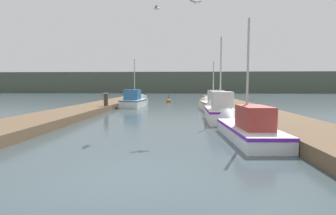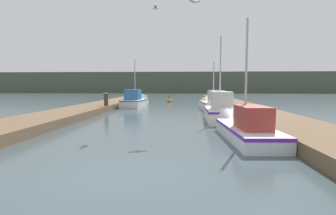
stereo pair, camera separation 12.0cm
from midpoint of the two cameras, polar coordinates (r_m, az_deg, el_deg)
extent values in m
plane|color=#38474C|center=(5.70, -9.17, -14.83)|extent=(200.00, 200.00, 0.00)
cube|color=brown|center=(22.39, -14.85, 0.27)|extent=(2.80, 40.00, 0.41)
cube|color=brown|center=(21.80, 15.07, 0.15)|extent=(2.80, 40.00, 0.41)
cube|color=#4C5647|center=(75.87, 2.16, 5.41)|extent=(120.00, 16.00, 5.48)
cube|color=silver|center=(9.64, 16.86, -5.35)|extent=(1.63, 4.30, 0.49)
cube|color=#661EAE|center=(9.61, 16.89, -4.26)|extent=(1.66, 4.33, 0.10)
cone|color=silver|center=(12.16, 13.24, -3.20)|extent=(1.38, 1.12, 1.33)
cube|color=#99332D|center=(9.06, 17.93, -2.05)|extent=(0.97, 1.60, 0.75)
cylinder|color=#B2B2B7|center=(9.81, 16.62, 7.35)|extent=(0.08, 0.08, 3.78)
cube|color=silver|center=(14.34, 11.15, -1.58)|extent=(1.58, 3.87, 0.68)
cube|color=#59169C|center=(14.31, 11.17, -0.47)|extent=(1.61, 3.90, 0.10)
cone|color=silver|center=(16.72, 10.21, -0.67)|extent=(1.43, 1.02, 1.41)
cube|color=silver|center=(13.80, 11.44, 1.50)|extent=(1.04, 1.40, 0.92)
cylinder|color=#B2B2B7|center=(14.56, 11.17, 7.43)|extent=(0.08, 0.08, 3.84)
cube|color=silver|center=(19.59, 9.81, 0.11)|extent=(1.78, 4.61, 0.67)
cube|color=#D16021|center=(19.57, 9.82, 0.92)|extent=(1.81, 4.64, 0.10)
cone|color=silver|center=(22.22, 8.38, 0.68)|extent=(1.38, 0.98, 1.31)
cube|color=silver|center=(18.99, 10.19, 2.35)|extent=(1.09, 1.39, 0.91)
cylinder|color=#B2B2B7|center=(19.86, 9.68, 5.50)|extent=(0.08, 0.08, 3.01)
cube|color=silver|center=(23.62, -7.57, 0.92)|extent=(1.91, 3.86, 0.67)
cube|color=#2867A2|center=(23.60, -7.58, 1.58)|extent=(1.94, 3.89, 0.10)
cone|color=silver|center=(25.78, -6.24, 1.26)|extent=(1.57, 0.87, 1.51)
cube|color=#2D6699|center=(23.13, -7.90, 2.79)|extent=(1.35, 1.38, 0.91)
cylinder|color=#B2B2B7|center=(23.84, -7.45, 6.09)|extent=(0.08, 0.08, 3.61)
cylinder|color=#473523|center=(19.83, -13.54, 1.05)|extent=(0.30, 0.30, 1.32)
cylinder|color=silver|center=(19.80, -13.58, 3.02)|extent=(0.35, 0.35, 0.04)
cylinder|color=#473523|center=(21.48, 12.02, 1.23)|extent=(0.22, 0.22, 1.23)
cylinder|color=silver|center=(21.45, 12.05, 2.93)|extent=(0.26, 0.26, 0.04)
cylinder|color=#473523|center=(20.39, 12.36, 0.83)|extent=(0.30, 0.30, 1.08)
cylinder|color=silver|center=(20.36, 12.39, 2.40)|extent=(0.35, 0.35, 0.04)
sphere|color=#BF6513|center=(29.98, 0.03, 1.41)|extent=(0.52, 0.52, 0.52)
cylinder|color=black|center=(29.96, 0.03, 2.38)|extent=(0.06, 0.06, 0.50)
ellipsoid|color=white|center=(13.29, -2.83, 20.75)|extent=(0.29, 0.17, 0.12)
cube|color=gray|center=(13.17, -2.84, 20.99)|extent=(0.15, 0.28, 0.07)
cube|color=gray|center=(13.43, -2.83, 20.67)|extent=(0.15, 0.28, 0.07)
ellipsoid|color=white|center=(12.92, 5.75, 21.87)|extent=(0.23, 0.31, 0.12)
cube|color=gray|center=(12.87, 5.14, 22.03)|extent=(0.30, 0.21, 0.07)
cube|color=gray|center=(12.98, 6.34, 21.88)|extent=(0.30, 0.21, 0.07)
camera|label=1|loc=(0.06, -90.19, -0.02)|focal=28.00mm
camera|label=2|loc=(0.06, 89.81, 0.02)|focal=28.00mm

